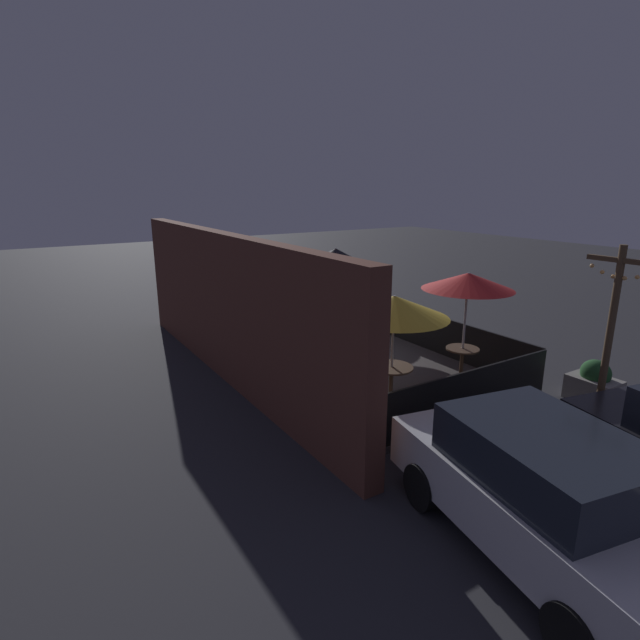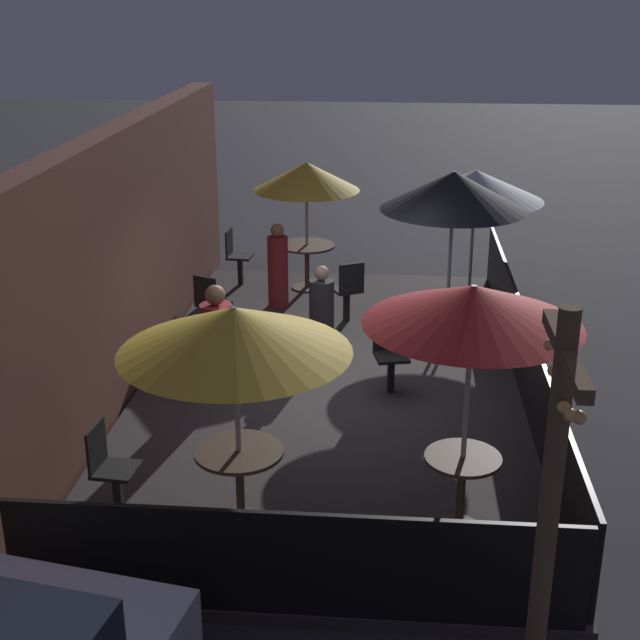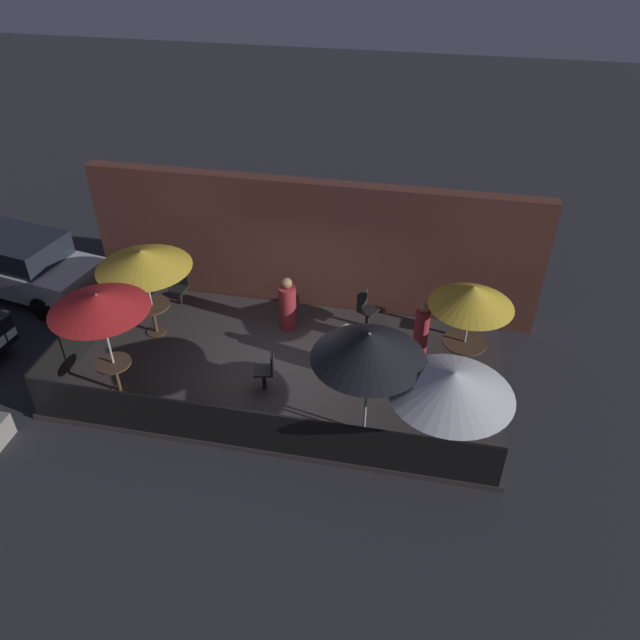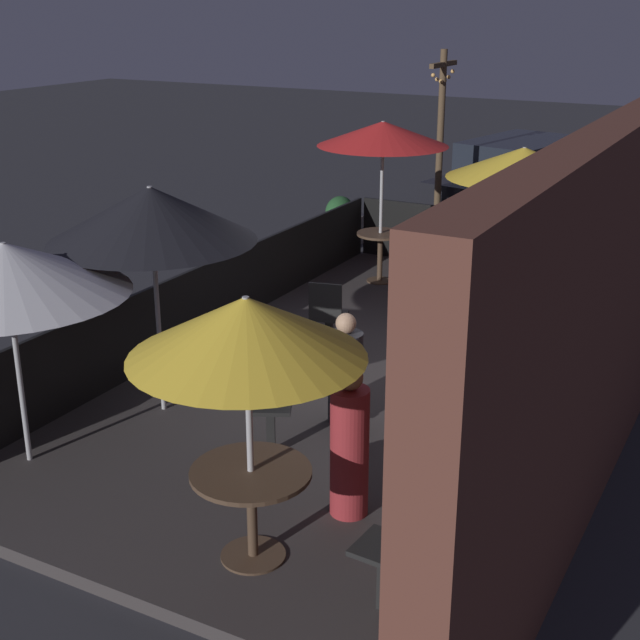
{
  "view_description": "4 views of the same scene",
  "coord_description": "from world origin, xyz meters",
  "px_view_note": "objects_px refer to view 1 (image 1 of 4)",
  "views": [
    {
      "loc": [
        -10.24,
        6.63,
        4.31
      ],
      "look_at": [
        -0.09,
        0.28,
        1.05
      ],
      "focal_mm": 28.0,
      "sensor_mm": 36.0,
      "label": 1
    },
    {
      "loc": [
        -10.45,
        -0.73,
        4.94
      ],
      "look_at": [
        0.04,
        0.16,
        0.95
      ],
      "focal_mm": 50.0,
      "sensor_mm": 36.0,
      "label": 2
    },
    {
      "loc": [
        2.82,
        -10.06,
        8.95
      ],
      "look_at": [
        0.68,
        0.45,
        1.16
      ],
      "focal_mm": 35.0,
      "sensor_mm": 36.0,
      "label": 3
    },
    {
      "loc": [
        8.67,
        3.95,
        4.22
      ],
      "look_at": [
        0.99,
        -0.2,
        1.04
      ],
      "focal_mm": 50.0,
      "sensor_mm": 36.0,
      "label": 4
    }
  ],
  "objects_px": {
    "patio_umbrella_0": "(241,263)",
    "patio_umbrella_1": "(394,307)",
    "patio_umbrella_3": "(322,258)",
    "patio_chair_2": "(289,314)",
    "patio_chair_1": "(333,392)",
    "patron_2": "(295,323)",
    "patio_chair_0": "(236,331)",
    "patron_1": "(244,312)",
    "patio_chair_4": "(355,331)",
    "patron_0": "(283,341)",
    "dining_table_0": "(243,304)",
    "patio_umbrella_4": "(336,258)",
    "parked_car_1": "(542,491)",
    "planter_box": "(594,384)",
    "patio_umbrella_2": "(468,281)",
    "dining_table_2": "(462,356)",
    "dining_table_1": "(391,374)",
    "patio_chair_3": "(204,311)",
    "light_post": "(610,334)"
  },
  "relations": [
    {
      "from": "patio_umbrella_4",
      "to": "dining_table_0",
      "type": "xyz_separation_m",
      "value": [
        1.78,
        2.25,
        -1.49
      ]
    },
    {
      "from": "patio_umbrella_4",
      "to": "patron_2",
      "type": "relative_size",
      "value": 2.05
    },
    {
      "from": "patio_umbrella_0",
      "to": "patio_chair_2",
      "type": "distance_m",
      "value": 2.21
    },
    {
      "from": "patio_umbrella_4",
      "to": "patron_0",
      "type": "bearing_deg",
      "value": 126.97
    },
    {
      "from": "dining_table_1",
      "to": "patio_chair_4",
      "type": "relative_size",
      "value": 0.89
    },
    {
      "from": "patio_umbrella_0",
      "to": "patio_umbrella_1",
      "type": "bearing_deg",
      "value": -179.51
    },
    {
      "from": "patio_umbrella_3",
      "to": "patio_chair_2",
      "type": "height_order",
      "value": "patio_umbrella_3"
    },
    {
      "from": "patio_chair_4",
      "to": "patron_0",
      "type": "relative_size",
      "value": 0.69
    },
    {
      "from": "patio_chair_1",
      "to": "planter_box",
      "type": "height_order",
      "value": "patio_chair_1"
    },
    {
      "from": "patio_chair_1",
      "to": "patron_0",
      "type": "xyz_separation_m",
      "value": [
        2.87,
        -0.49,
        0.12
      ]
    },
    {
      "from": "patio_umbrella_1",
      "to": "patio_umbrella_0",
      "type": "bearing_deg",
      "value": 0.49
    },
    {
      "from": "patio_umbrella_3",
      "to": "planter_box",
      "type": "relative_size",
      "value": 2.3
    },
    {
      "from": "patio_chair_2",
      "to": "patron_2",
      "type": "distance_m",
      "value": 0.97
    },
    {
      "from": "dining_table_0",
      "to": "dining_table_2",
      "type": "bearing_deg",
      "value": -162.97
    },
    {
      "from": "patio_chair_0",
      "to": "patron_1",
      "type": "xyz_separation_m",
      "value": [
        1.33,
        -0.81,
        0.12
      ]
    },
    {
      "from": "dining_table_1",
      "to": "patio_chair_4",
      "type": "height_order",
      "value": "patio_chair_4"
    },
    {
      "from": "patio_umbrella_2",
      "to": "patio_chair_1",
      "type": "bearing_deg",
      "value": 89.44
    },
    {
      "from": "patio_umbrella_4",
      "to": "patio_chair_1",
      "type": "xyz_separation_m",
      "value": [
        -5.12,
        3.48,
        -1.61
      ]
    },
    {
      "from": "patio_umbrella_2",
      "to": "patio_chair_4",
      "type": "bearing_deg",
      "value": 12.99
    },
    {
      "from": "patron_1",
      "to": "patron_0",
      "type": "bearing_deg",
      "value": -156.54
    },
    {
      "from": "patio_umbrella_0",
      "to": "patio_chair_3",
      "type": "xyz_separation_m",
      "value": [
        0.09,
        1.21,
        -1.37
      ]
    },
    {
      "from": "patio_chair_3",
      "to": "parked_car_1",
      "type": "xyz_separation_m",
      "value": [
        -11.14,
        -0.18,
        0.2
      ]
    },
    {
      "from": "patio_umbrella_3",
      "to": "patio_umbrella_2",
      "type": "bearing_deg",
      "value": 175.18
    },
    {
      "from": "dining_table_1",
      "to": "patio_chair_1",
      "type": "height_order",
      "value": "patio_chair_1"
    },
    {
      "from": "dining_table_0",
      "to": "patio_umbrella_4",
      "type": "bearing_deg",
      "value": -128.42
    },
    {
      "from": "dining_table_0",
      "to": "patio_chair_4",
      "type": "xyz_separation_m",
      "value": [
        -3.94,
        -1.43,
        -0.09
      ]
    },
    {
      "from": "patio_chair_1",
      "to": "patio_chair_4",
      "type": "relative_size",
      "value": 0.96
    },
    {
      "from": "dining_table_0",
      "to": "dining_table_2",
      "type": "relative_size",
      "value": 1.21
    },
    {
      "from": "patio_umbrella_0",
      "to": "dining_table_0",
      "type": "height_order",
      "value": "patio_umbrella_0"
    },
    {
      "from": "dining_table_0",
      "to": "patron_1",
      "type": "xyz_separation_m",
      "value": [
        -0.92,
        0.37,
        0.01
      ]
    },
    {
      "from": "patio_umbrella_4",
      "to": "patio_chair_2",
      "type": "distance_m",
      "value": 2.16
    },
    {
      "from": "patio_umbrella_4",
      "to": "patron_1",
      "type": "bearing_deg",
      "value": 71.75
    },
    {
      "from": "planter_box",
      "to": "patio_chair_3",
      "type": "bearing_deg",
      "value": 29.24
    },
    {
      "from": "patron_1",
      "to": "light_post",
      "type": "distance_m",
      "value": 9.38
    },
    {
      "from": "patio_chair_2",
      "to": "patron_1",
      "type": "xyz_separation_m",
      "value": [
        0.63,
        1.15,
        0.09
      ]
    },
    {
      "from": "dining_table_1",
      "to": "patron_0",
      "type": "xyz_separation_m",
      "value": [
        2.99,
        0.79,
        -0.0
      ]
    },
    {
      "from": "parked_car_1",
      "to": "patio_umbrella_1",
      "type": "bearing_deg",
      "value": -4.78
    },
    {
      "from": "patio_umbrella_4",
      "to": "patio_chair_1",
      "type": "bearing_deg",
      "value": 145.82
    },
    {
      "from": "patio_chair_4",
      "to": "planter_box",
      "type": "xyz_separation_m",
      "value": [
        -4.99,
        -2.4,
        -0.26
      ]
    },
    {
      "from": "patio_umbrella_3",
      "to": "parked_car_1",
      "type": "distance_m",
      "value": 11.43
    },
    {
      "from": "patron_2",
      "to": "parked_car_1",
      "type": "xyz_separation_m",
      "value": [
        -8.58,
        1.49,
        0.21
      ]
    },
    {
      "from": "patio_chair_0",
      "to": "planter_box",
      "type": "bearing_deg",
      "value": -115.47
    },
    {
      "from": "patio_umbrella_1",
      "to": "patio_umbrella_3",
      "type": "relative_size",
      "value": 1.02
    },
    {
      "from": "patio_umbrella_0",
      "to": "patio_chair_0",
      "type": "height_order",
      "value": "patio_umbrella_0"
    },
    {
      "from": "patio_umbrella_3",
      "to": "patio_umbrella_4",
      "type": "bearing_deg",
      "value": 163.65
    },
    {
      "from": "patio_chair_1",
      "to": "patron_2",
      "type": "relative_size",
      "value": 0.78
    },
    {
      "from": "patio_chair_1",
      "to": "parked_car_1",
      "type": "relative_size",
      "value": 0.21
    },
    {
      "from": "patio_umbrella_4",
      "to": "dining_table_0",
      "type": "distance_m",
      "value": 3.24
    },
    {
      "from": "patio_umbrella_0",
      "to": "dining_table_2",
      "type": "height_order",
      "value": "patio_umbrella_0"
    },
    {
      "from": "dining_table_1",
      "to": "patron_2",
      "type": "relative_size",
      "value": 0.72
    }
  ]
}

